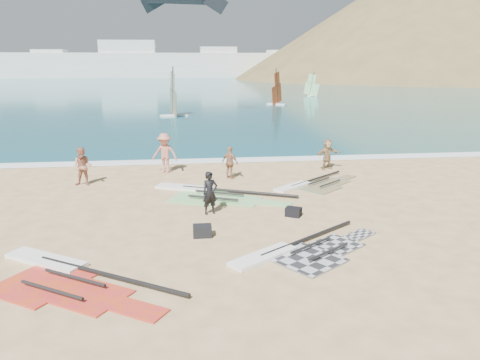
{
  "coord_description": "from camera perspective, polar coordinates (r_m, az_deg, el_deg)",
  "views": [
    {
      "loc": [
        -2.01,
        -13.52,
        5.51
      ],
      "look_at": [
        0.07,
        4.0,
        1.0
      ],
      "focal_mm": 35.0,
      "sensor_mm": 36.0,
      "label": 1
    }
  ],
  "objects": [
    {
      "name": "gear_bag_far",
      "position": [
        17.18,
        6.53,
        -3.88
      ],
      "size": [
        0.67,
        0.61,
        0.33
      ],
      "primitive_type": "cube",
      "rotation": [
        0.0,
        0.0,
        -0.52
      ],
      "color": "black",
      "rests_on": "ground"
    },
    {
      "name": "rig_red",
      "position": [
        13.28,
        -20.71,
        -10.92
      ],
      "size": [
        5.29,
        4.6,
        0.2
      ],
      "rotation": [
        0.0,
        0.0,
        -0.58
      ],
      "color": "#C51C3D",
      "rests_on": "ground"
    },
    {
      "name": "beachgoer_mid",
      "position": [
        23.82,
        -9.17,
        3.26
      ],
      "size": [
        1.46,
        1.08,
        2.01
      ],
      "primitive_type": "imported",
      "rotation": [
        0.0,
        0.0,
        -0.28
      ],
      "color": "#BB6B59",
      "rests_on": "ground"
    },
    {
      "name": "surf_line",
      "position": [
        26.48,
        -2.27,
        2.32
      ],
      "size": [
        300.0,
        1.2,
        0.04
      ],
      "primitive_type": "cube",
      "color": "white",
      "rests_on": "ground"
    },
    {
      "name": "rig_orange",
      "position": [
        21.46,
        8.84,
        -0.57
      ],
      "size": [
        4.51,
        3.78,
        0.19
      ],
      "rotation": [
        0.0,
        0.0,
        0.7
      ],
      "color": "orange",
      "rests_on": "ground"
    },
    {
      "name": "gear_bag_near",
      "position": [
        15.2,
        -4.62,
        -6.2
      ],
      "size": [
        0.6,
        0.44,
        0.38
      ],
      "primitive_type": "cube",
      "rotation": [
        0.0,
        0.0,
        -0.01
      ],
      "color": "black",
      "rests_on": "ground"
    },
    {
      "name": "headland_main",
      "position": [
        167.92,
        24.95,
        11.16
      ],
      "size": [
        143.0,
        143.0,
        45.0
      ],
      "primitive_type": "cone",
      "color": "olive",
      "rests_on": "ground"
    },
    {
      "name": "rig_green",
      "position": [
        19.83,
        -3.81,
        -1.67
      ],
      "size": [
        5.99,
        4.07,
        0.2
      ],
      "rotation": [
        0.0,
        0.0,
        -0.41
      ],
      "color": "#49CE27",
      "rests_on": "ground"
    },
    {
      "name": "windsurfer_right",
      "position": [
        76.7,
        8.71,
        10.94
      ],
      "size": [
        2.23,
        2.12,
        3.88
      ],
      "rotation": [
        0.0,
        0.0,
        1.0
      ],
      "color": "white",
      "rests_on": "ground"
    },
    {
      "name": "far_town",
      "position": [
        164.09,
        -11.91,
        13.69
      ],
      "size": [
        160.0,
        8.0,
        12.0
      ],
      "color": "white",
      "rests_on": "ground"
    },
    {
      "name": "beachgoer_back",
      "position": [
        22.36,
        -1.22,
        2.13
      ],
      "size": [
        0.93,
        0.91,
        1.57
      ],
      "primitive_type": "imported",
      "rotation": [
        0.0,
        0.0,
        2.39
      ],
      "color": "#A2704E",
      "rests_on": "ground"
    },
    {
      "name": "windsurfer_centre",
      "position": [
        60.87,
        4.5,
        10.37
      ],
      "size": [
        2.5,
        2.57,
        4.64
      ],
      "rotation": [
        0.0,
        0.0,
        -0.62
      ],
      "color": "white",
      "rests_on": "ground"
    },
    {
      "name": "beachgoer_left",
      "position": [
        22.26,
        -18.61,
        1.55
      ],
      "size": [
        0.91,
        0.74,
        1.74
      ],
      "primitive_type": "imported",
      "rotation": [
        0.0,
        0.0,
        -0.1
      ],
      "color": "#AD6A53",
      "rests_on": "ground"
    },
    {
      "name": "ground",
      "position": [
        14.73,
        1.57,
        -7.62
      ],
      "size": [
        300.0,
        300.0,
        0.0
      ],
      "primitive_type": "plane",
      "color": "#D5AF7D",
      "rests_on": "ground"
    },
    {
      "name": "rig_grey",
      "position": [
        14.05,
        7.24,
        -8.66
      ],
      "size": [
        5.12,
        3.98,
        0.2
      ],
      "rotation": [
        0.0,
        0.0,
        0.63
      ],
      "color": "#27272A",
      "rests_on": "ground"
    },
    {
      "name": "person_wetsuit",
      "position": [
        17.19,
        -3.68,
        -1.58
      ],
      "size": [
        0.68,
        0.56,
        1.6
      ],
      "primitive_type": "imported",
      "rotation": [
        0.0,
        0.0,
        0.36
      ],
      "color": "black",
      "rests_on": "ground"
    },
    {
      "name": "beachgoer_right",
      "position": [
        24.76,
        10.59,
        3.13
      ],
      "size": [
        1.55,
        0.99,
        1.6
      ],
      "primitive_type": "imported",
      "rotation": [
        0.0,
        0.0,
        0.38
      ],
      "color": "#9F7F56",
      "rests_on": "ground"
    },
    {
      "name": "windsurfer_left",
      "position": [
        48.32,
        -8.14,
        9.33
      ],
      "size": [
        2.85,
        3.28,
        5.0
      ],
      "rotation": [
        0.0,
        0.0,
        0.23
      ],
      "color": "white",
      "rests_on": "ground"
    },
    {
      "name": "sea",
      "position": [
        145.64,
        -6.11,
        12.1
      ],
      "size": [
        300.0,
        240.0,
        0.06
      ],
      "primitive_type": "cube",
      "color": "#0B4051",
      "rests_on": "ground"
    }
  ]
}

